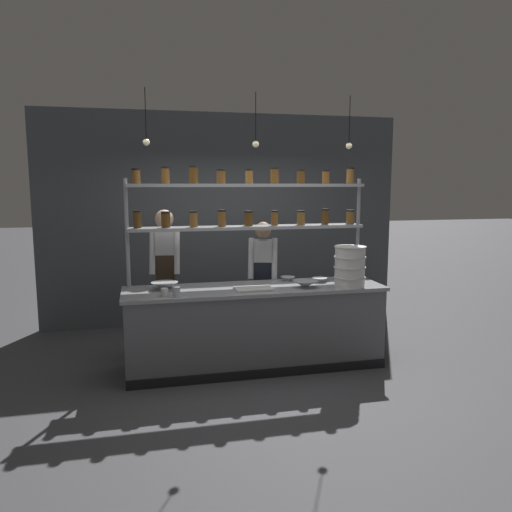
{
  "coord_description": "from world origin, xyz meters",
  "views": [
    {
      "loc": [
        -1.22,
        -5.29,
        2.06
      ],
      "look_at": [
        0.06,
        0.2,
        1.24
      ],
      "focal_mm": 35.0,
      "sensor_mm": 36.0,
      "label": 1
    }
  ],
  "objects_px": {
    "chef_left": "(166,270)",
    "serving_cup_by_board": "(164,292)",
    "prep_bowl_center_back": "(320,280)",
    "prep_bowl_near_left": "(305,284)",
    "cutting_board": "(253,289)",
    "spice_shelf_unit": "(248,209)",
    "container_stack": "(350,266)",
    "chef_center": "(263,277)",
    "serving_cup_front": "(176,292)",
    "prep_bowl_near_right": "(165,286)",
    "prep_bowl_center_front": "(288,279)"
  },
  "relations": [
    {
      "from": "prep_bowl_near_left",
      "to": "chef_left",
      "type": "bearing_deg",
      "value": 148.38
    },
    {
      "from": "prep_bowl_near_left",
      "to": "serving_cup_front",
      "type": "height_order",
      "value": "serving_cup_front"
    },
    {
      "from": "container_stack",
      "to": "chef_center",
      "type": "bearing_deg",
      "value": 132.11
    },
    {
      "from": "chef_center",
      "to": "prep_bowl_near_left",
      "type": "relative_size",
      "value": 5.78
    },
    {
      "from": "chef_left",
      "to": "container_stack",
      "type": "relative_size",
      "value": 3.85
    },
    {
      "from": "cutting_board",
      "to": "prep_bowl_near_right",
      "type": "height_order",
      "value": "prep_bowl_near_right"
    },
    {
      "from": "prep_bowl_near_left",
      "to": "cutting_board",
      "type": "bearing_deg",
      "value": -179.66
    },
    {
      "from": "container_stack",
      "to": "prep_bowl_near_left",
      "type": "xyz_separation_m",
      "value": [
        -0.49,
        0.07,
        -0.19
      ]
    },
    {
      "from": "prep_bowl_near_left",
      "to": "prep_bowl_center_front",
      "type": "distance_m",
      "value": 0.42
    },
    {
      "from": "spice_shelf_unit",
      "to": "serving_cup_by_board",
      "type": "relative_size",
      "value": 33.24
    },
    {
      "from": "chef_left",
      "to": "chef_center",
      "type": "height_order",
      "value": "chef_left"
    },
    {
      "from": "spice_shelf_unit",
      "to": "prep_bowl_center_back",
      "type": "height_order",
      "value": "spice_shelf_unit"
    },
    {
      "from": "prep_bowl_center_front",
      "to": "chef_left",
      "type": "bearing_deg",
      "value": 160.31
    },
    {
      "from": "spice_shelf_unit",
      "to": "serving_cup_front",
      "type": "bearing_deg",
      "value": -145.01
    },
    {
      "from": "spice_shelf_unit",
      "to": "serving_cup_by_board",
      "type": "height_order",
      "value": "spice_shelf_unit"
    },
    {
      "from": "prep_bowl_near_right",
      "to": "cutting_board",
      "type": "bearing_deg",
      "value": -14.48
    },
    {
      "from": "serving_cup_by_board",
      "to": "serving_cup_front",
      "type": "bearing_deg",
      "value": -21.45
    },
    {
      "from": "container_stack",
      "to": "cutting_board",
      "type": "distance_m",
      "value": 1.1
    },
    {
      "from": "cutting_board",
      "to": "prep_bowl_center_front",
      "type": "bearing_deg",
      "value": 39.02
    },
    {
      "from": "serving_cup_by_board",
      "to": "chef_left",
      "type": "bearing_deg",
      "value": 86.38
    },
    {
      "from": "chef_center",
      "to": "cutting_board",
      "type": "height_order",
      "value": "chef_center"
    },
    {
      "from": "prep_bowl_near_right",
      "to": "container_stack",
      "type": "bearing_deg",
      "value": -8.8
    },
    {
      "from": "spice_shelf_unit",
      "to": "chef_left",
      "type": "xyz_separation_m",
      "value": [
        -0.94,
        0.44,
        -0.74
      ]
    },
    {
      "from": "spice_shelf_unit",
      "to": "serving_cup_front",
      "type": "height_order",
      "value": "spice_shelf_unit"
    },
    {
      "from": "chef_center",
      "to": "prep_bowl_near_left",
      "type": "xyz_separation_m",
      "value": [
        0.29,
        -0.79,
        0.05
      ]
    },
    {
      "from": "cutting_board",
      "to": "prep_bowl_center_front",
      "type": "height_order",
      "value": "prep_bowl_center_front"
    },
    {
      "from": "prep_bowl_center_back",
      "to": "serving_cup_front",
      "type": "xyz_separation_m",
      "value": [
        -1.69,
        -0.4,
        0.03
      ]
    },
    {
      "from": "chef_center",
      "to": "prep_bowl_center_back",
      "type": "distance_m",
      "value": 0.77
    },
    {
      "from": "serving_cup_by_board",
      "to": "prep_bowl_center_back",
      "type": "bearing_deg",
      "value": 10.95
    },
    {
      "from": "chef_left",
      "to": "serving_cup_by_board",
      "type": "xyz_separation_m",
      "value": [
        -0.06,
        -1.01,
        -0.06
      ]
    },
    {
      "from": "cutting_board",
      "to": "prep_bowl_center_back",
      "type": "relative_size",
      "value": 2.23
    },
    {
      "from": "chef_center",
      "to": "prep_bowl_near_left",
      "type": "distance_m",
      "value": 0.84
    },
    {
      "from": "chef_left",
      "to": "serving_cup_by_board",
      "type": "height_order",
      "value": "chef_left"
    },
    {
      "from": "chef_center",
      "to": "serving_cup_front",
      "type": "height_order",
      "value": "chef_center"
    },
    {
      "from": "cutting_board",
      "to": "serving_cup_by_board",
      "type": "bearing_deg",
      "value": -174.43
    },
    {
      "from": "chef_center",
      "to": "prep_bowl_center_back",
      "type": "height_order",
      "value": "chef_center"
    },
    {
      "from": "spice_shelf_unit",
      "to": "serving_cup_by_board",
      "type": "distance_m",
      "value": 1.4
    },
    {
      "from": "prep_bowl_center_front",
      "to": "prep_bowl_near_left",
      "type": "bearing_deg",
      "value": -78.95
    },
    {
      "from": "chef_left",
      "to": "prep_bowl_near_right",
      "type": "relative_size",
      "value": 5.97
    },
    {
      "from": "chef_center",
      "to": "prep_bowl_center_front",
      "type": "xyz_separation_m",
      "value": [
        0.21,
        -0.38,
        0.03
      ]
    },
    {
      "from": "prep_bowl_near_right",
      "to": "spice_shelf_unit",
      "type": "bearing_deg",
      "value": 13.61
    },
    {
      "from": "prep_bowl_near_left",
      "to": "serving_cup_by_board",
      "type": "bearing_deg",
      "value": -176.43
    },
    {
      "from": "serving_cup_front",
      "to": "serving_cup_by_board",
      "type": "distance_m",
      "value": 0.13
    },
    {
      "from": "cutting_board",
      "to": "prep_bowl_near_left",
      "type": "height_order",
      "value": "prep_bowl_near_left"
    },
    {
      "from": "chef_left",
      "to": "container_stack",
      "type": "distance_m",
      "value": 2.21
    },
    {
      "from": "chef_left",
      "to": "prep_bowl_near_right",
      "type": "xyz_separation_m",
      "value": [
        -0.04,
        -0.67,
        -0.06
      ]
    },
    {
      "from": "prep_bowl_near_right",
      "to": "serving_cup_by_board",
      "type": "height_order",
      "value": "serving_cup_by_board"
    },
    {
      "from": "cutting_board",
      "to": "container_stack",
      "type": "bearing_deg",
      "value": -3.75
    },
    {
      "from": "prep_bowl_center_back",
      "to": "prep_bowl_near_right",
      "type": "distance_m",
      "value": 1.78
    },
    {
      "from": "chef_center",
      "to": "prep_bowl_near_right",
      "type": "relative_size",
      "value": 5.43
    }
  ]
}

